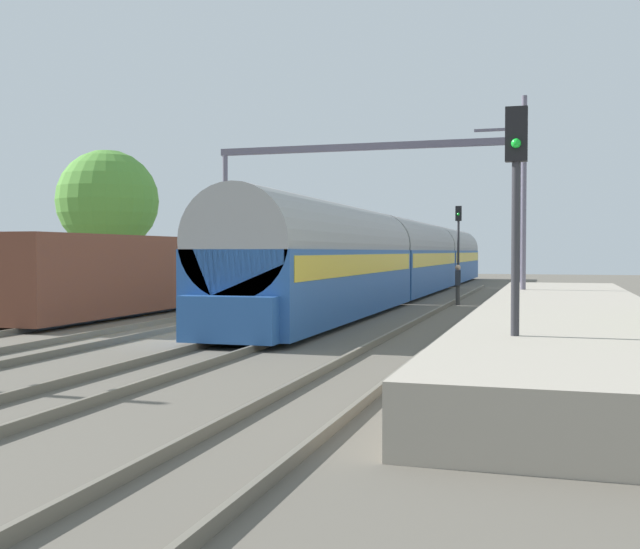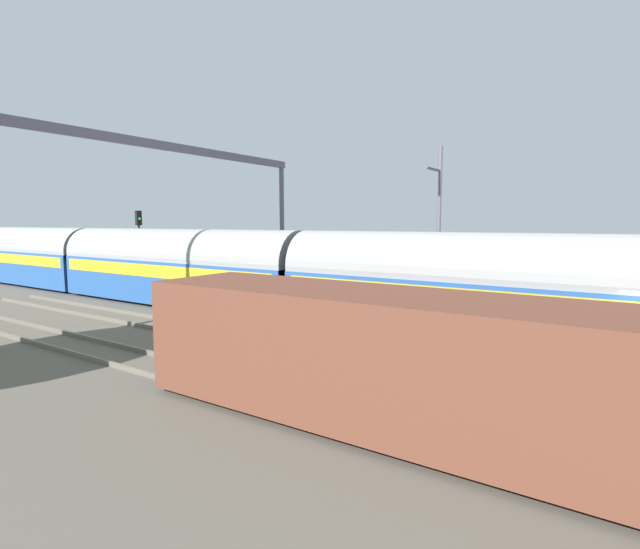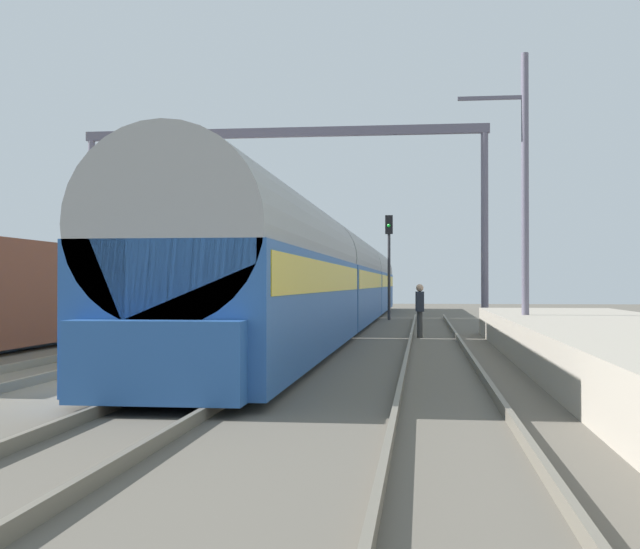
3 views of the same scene
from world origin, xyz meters
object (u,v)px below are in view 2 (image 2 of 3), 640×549
railway_signal_far (139,240)px  freight_car (419,365)px  person_crossing (336,289)px  passenger_train (177,267)px  catenary_gantry (175,188)px

railway_signal_far → freight_car: bearing=-113.4°
freight_car → railway_signal_far: (9.66, 22.30, 1.75)m
person_crossing → railway_signal_far: railway_signal_far is taller
passenger_train → railway_signal_far: (1.92, 5.71, 1.25)m
passenger_train → person_crossing: size_ratio=28.44×
railway_signal_far → person_crossing: bearing=-83.6°
freight_car → catenary_gantry: catenary_gantry is taller
freight_car → passenger_train: bearing=65.0°
passenger_train → freight_car: size_ratio=3.78×
catenary_gantry → railway_signal_far: bearing=64.7°
passenger_train → catenary_gantry: 4.99m
passenger_train → railway_signal_far: railway_signal_far is taller
catenary_gantry → freight_car: bearing=-112.3°
freight_car → catenary_gantry: bearing=67.7°
passenger_train → catenary_gantry: bearing=-128.5°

